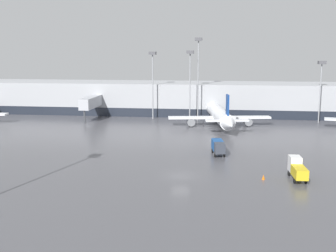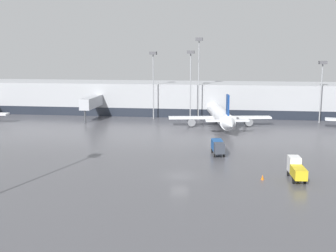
{
  "view_description": "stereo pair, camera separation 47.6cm",
  "coord_description": "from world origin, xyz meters",
  "px_view_note": "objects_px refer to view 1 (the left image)",
  "views": [
    {
      "loc": [
        5.75,
        -58.57,
        17.73
      ],
      "look_at": [
        -4.95,
        23.91,
        3.0
      ],
      "focal_mm": 45.0,
      "sensor_mm": 36.0,
      "label": 1
    },
    {
      "loc": [
        6.22,
        -58.51,
        17.73
      ],
      "look_at": [
        -4.95,
        23.91,
        3.0
      ],
      "focal_mm": 45.0,
      "sensor_mm": 36.0,
      "label": 2
    }
  ],
  "objects_px": {
    "apron_light_mast_1": "(198,57)",
    "apron_light_mast_2": "(153,66)",
    "apron_light_mast_4": "(321,73)",
    "apron_light_mast_0": "(190,66)",
    "parked_jet_2": "(219,115)",
    "traffic_cone_0": "(263,177)",
    "traffic_cone_1": "(293,159)",
    "service_truck_2": "(218,146)",
    "service_truck_0": "(297,168)"
  },
  "relations": [
    {
      "from": "service_truck_0",
      "to": "apron_light_mast_2",
      "type": "bearing_deg",
      "value": 26.11
    },
    {
      "from": "parked_jet_2",
      "to": "apron_light_mast_1",
      "type": "height_order",
      "value": "apron_light_mast_1"
    },
    {
      "from": "service_truck_0",
      "to": "traffic_cone_0",
      "type": "xyz_separation_m",
      "value": [
        -4.68,
        -0.85,
        -1.21
      ]
    },
    {
      "from": "service_truck_2",
      "to": "traffic_cone_0",
      "type": "height_order",
      "value": "service_truck_2"
    },
    {
      "from": "parked_jet_2",
      "to": "service_truck_2",
      "type": "relative_size",
      "value": 6.22
    },
    {
      "from": "traffic_cone_0",
      "to": "apron_light_mast_4",
      "type": "xyz_separation_m",
      "value": [
        18.31,
        51.03,
        12.11
      ]
    },
    {
      "from": "service_truck_2",
      "to": "apron_light_mast_2",
      "type": "distance_m",
      "value": 43.62
    },
    {
      "from": "service_truck_0",
      "to": "service_truck_2",
      "type": "distance_m",
      "value": 17.09
    },
    {
      "from": "parked_jet_2",
      "to": "apron_light_mast_4",
      "type": "bearing_deg",
      "value": -80.78
    },
    {
      "from": "traffic_cone_1",
      "to": "apron_light_mast_2",
      "type": "xyz_separation_m",
      "value": [
        -30.0,
        40.89,
        13.72
      ]
    },
    {
      "from": "service_truck_2",
      "to": "parked_jet_2",
      "type": "bearing_deg",
      "value": 171.07
    },
    {
      "from": "service_truck_2",
      "to": "service_truck_0",
      "type": "bearing_deg",
      "value": 31.79
    },
    {
      "from": "parked_jet_2",
      "to": "traffic_cone_0",
      "type": "relative_size",
      "value": 47.75
    },
    {
      "from": "parked_jet_2",
      "to": "service_truck_0",
      "type": "distance_m",
      "value": 43.33
    },
    {
      "from": "apron_light_mast_2",
      "to": "apron_light_mast_4",
      "type": "height_order",
      "value": "apron_light_mast_2"
    },
    {
      "from": "service_truck_2",
      "to": "apron_light_mast_1",
      "type": "relative_size",
      "value": 0.25
    },
    {
      "from": "apron_light_mast_2",
      "to": "apron_light_mast_4",
      "type": "relative_size",
      "value": 1.15
    },
    {
      "from": "apron_light_mast_0",
      "to": "apron_light_mast_4",
      "type": "distance_m",
      "value": 32.67
    },
    {
      "from": "traffic_cone_0",
      "to": "apron_light_mast_2",
      "type": "bearing_deg",
      "value": 115.22
    },
    {
      "from": "traffic_cone_1",
      "to": "service_truck_2",
      "type": "bearing_deg",
      "value": 165.81
    },
    {
      "from": "apron_light_mast_0",
      "to": "apron_light_mast_2",
      "type": "xyz_separation_m",
      "value": [
        -10.04,
        2.44,
        -0.18
      ]
    },
    {
      "from": "service_truck_0",
      "to": "service_truck_2",
      "type": "relative_size",
      "value": 1.09
    },
    {
      "from": "apron_light_mast_0",
      "to": "apron_light_mast_1",
      "type": "relative_size",
      "value": 0.85
    },
    {
      "from": "service_truck_2",
      "to": "apron_light_mast_2",
      "type": "bearing_deg",
      "value": -163.87
    },
    {
      "from": "service_truck_0",
      "to": "traffic_cone_1",
      "type": "bearing_deg",
      "value": -9.53
    },
    {
      "from": "apron_light_mast_0",
      "to": "apron_light_mast_4",
      "type": "relative_size",
      "value": 1.16
    },
    {
      "from": "traffic_cone_0",
      "to": "apron_light_mast_4",
      "type": "height_order",
      "value": "apron_light_mast_4"
    },
    {
      "from": "parked_jet_2",
      "to": "apron_light_mast_0",
      "type": "distance_m",
      "value": 15.3
    },
    {
      "from": "traffic_cone_1",
      "to": "traffic_cone_0",
      "type": "bearing_deg",
      "value": -118.07
    },
    {
      "from": "traffic_cone_0",
      "to": "traffic_cone_1",
      "type": "distance_m",
      "value": 12.12
    },
    {
      "from": "apron_light_mast_4",
      "to": "apron_light_mast_2",
      "type": "bearing_deg",
      "value": 179.27
    },
    {
      "from": "parked_jet_2",
      "to": "service_truck_0",
      "type": "relative_size",
      "value": 5.7
    },
    {
      "from": "parked_jet_2",
      "to": "traffic_cone_0",
      "type": "distance_m",
      "value": 43.25
    },
    {
      "from": "service_truck_2",
      "to": "apron_light_mast_1",
      "type": "distance_m",
      "value": 41.04
    },
    {
      "from": "parked_jet_2",
      "to": "traffic_cone_1",
      "type": "xyz_separation_m",
      "value": [
        12.27,
        -31.99,
        -2.34
      ]
    },
    {
      "from": "service_truck_0",
      "to": "apron_light_mast_1",
      "type": "distance_m",
      "value": 55.52
    },
    {
      "from": "apron_light_mast_0",
      "to": "apron_light_mast_2",
      "type": "height_order",
      "value": "apron_light_mast_0"
    },
    {
      "from": "apron_light_mast_1",
      "to": "apron_light_mast_4",
      "type": "height_order",
      "value": "apron_light_mast_1"
    },
    {
      "from": "apron_light_mast_1",
      "to": "apron_light_mast_2",
      "type": "xyz_separation_m",
      "value": [
        -11.97,
        0.02,
        -2.4
      ]
    },
    {
      "from": "traffic_cone_0",
      "to": "apron_light_mast_0",
      "type": "height_order",
      "value": "apron_light_mast_0"
    },
    {
      "from": "service_truck_0",
      "to": "apron_light_mast_2",
      "type": "distance_m",
      "value": 59.74
    },
    {
      "from": "apron_light_mast_1",
      "to": "apron_light_mast_2",
      "type": "distance_m",
      "value": 12.21
    },
    {
      "from": "apron_light_mast_0",
      "to": "apron_light_mast_4",
      "type": "bearing_deg",
      "value": 3.33
    },
    {
      "from": "service_truck_0",
      "to": "traffic_cone_0",
      "type": "height_order",
      "value": "service_truck_0"
    },
    {
      "from": "service_truck_2",
      "to": "traffic_cone_1",
      "type": "relative_size",
      "value": 7.92
    },
    {
      "from": "traffic_cone_1",
      "to": "apron_light_mast_4",
      "type": "distance_m",
      "value": 43.97
    },
    {
      "from": "parked_jet_2",
      "to": "apron_light_mast_2",
      "type": "height_order",
      "value": "apron_light_mast_2"
    },
    {
      "from": "service_truck_2",
      "to": "traffic_cone_0",
      "type": "relative_size",
      "value": 7.67
    },
    {
      "from": "service_truck_2",
      "to": "apron_light_mast_4",
      "type": "bearing_deg",
      "value": 137.25
    },
    {
      "from": "apron_light_mast_2",
      "to": "service_truck_0",
      "type": "bearing_deg",
      "value": -60.26
    }
  ]
}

